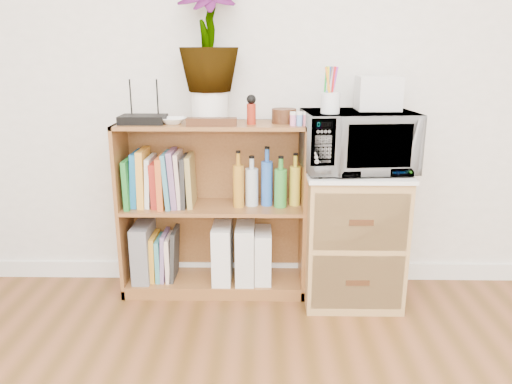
{
  "coord_description": "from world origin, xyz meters",
  "views": [
    {
      "loc": [
        -0.08,
        -0.49,
        1.32
      ],
      "look_at": [
        -0.11,
        1.95,
        0.62
      ],
      "focal_mm": 35.0,
      "sensor_mm": 36.0,
      "label": 1
    }
  ],
  "objects": [
    {
      "name": "skirting_board",
      "position": [
        0.0,
        2.24,
        0.05
      ],
      "size": [
        4.0,
        0.02,
        0.1
      ],
      "primitive_type": "cube",
      "color": "white",
      "rests_on": "ground"
    },
    {
      "name": "bookshelf",
      "position": [
        -0.35,
        2.1,
        0.47
      ],
      "size": [
        1.0,
        0.3,
        0.95
      ],
      "primitive_type": "cube",
      "color": "brown",
      "rests_on": "ground"
    },
    {
      "name": "wicker_unit",
      "position": [
        0.4,
        2.02,
        0.35
      ],
      "size": [
        0.5,
        0.45,
        0.7
      ],
      "primitive_type": "cube",
      "color": "#9E7542",
      "rests_on": "ground"
    },
    {
      "name": "microwave",
      "position": [
        0.4,
        2.02,
        0.87
      ],
      "size": [
        0.58,
        0.42,
        0.3
      ],
      "primitive_type": "imported",
      "rotation": [
        0.0,
        0.0,
        0.1
      ],
      "color": "white",
      "rests_on": "wicker_unit"
    },
    {
      "name": "pen_cup",
      "position": [
        0.24,
        1.94,
        1.07
      ],
      "size": [
        0.09,
        0.09,
        0.1
      ],
      "primitive_type": "cylinder",
      "color": "silver",
      "rests_on": "microwave"
    },
    {
      "name": "small_appliance",
      "position": [
        0.5,
        2.08,
        1.11
      ],
      "size": [
        0.21,
        0.18,
        0.17
      ],
      "primitive_type": "cube",
      "color": "silver",
      "rests_on": "microwave"
    },
    {
      "name": "router",
      "position": [
        -0.7,
        2.08,
        0.97
      ],
      "size": [
        0.23,
        0.16,
        0.04
      ],
      "primitive_type": "cube",
      "color": "black",
      "rests_on": "bookshelf"
    },
    {
      "name": "white_bowl",
      "position": [
        -0.54,
        2.07,
        0.97
      ],
      "size": [
        0.13,
        0.13,
        0.03
      ],
      "primitive_type": "imported",
      "color": "white",
      "rests_on": "bookshelf"
    },
    {
      "name": "plant_pot",
      "position": [
        -0.36,
        2.12,
        1.03
      ],
      "size": [
        0.19,
        0.19,
        0.16
      ],
      "primitive_type": "cylinder",
      "color": "white",
      "rests_on": "bookshelf"
    },
    {
      "name": "potted_plant",
      "position": [
        -0.36,
        2.12,
        1.38
      ],
      "size": [
        0.31,
        0.31,
        0.55
      ],
      "primitive_type": "imported",
      "color": "#3B6C2B",
      "rests_on": "plant_pot"
    },
    {
      "name": "trinket_box",
      "position": [
        -0.34,
        2.0,
        0.97
      ],
      "size": [
        0.25,
        0.06,
        0.04
      ],
      "primitive_type": "cube",
      "color": "#3A1C0F",
      "rests_on": "bookshelf"
    },
    {
      "name": "kokeshi_doll",
      "position": [
        -0.14,
        2.06,
        1.0
      ],
      "size": [
        0.05,
        0.05,
        0.1
      ],
      "primitive_type": "cylinder",
      "color": "maroon",
      "rests_on": "bookshelf"
    },
    {
      "name": "wooden_bowl",
      "position": [
        0.03,
        2.11,
        0.99
      ],
      "size": [
        0.13,
        0.13,
        0.07
      ],
      "primitive_type": "cylinder",
      "color": "#371A0F",
      "rests_on": "bookshelf"
    },
    {
      "name": "paint_jars",
      "position": [
        0.1,
        2.01,
        0.98
      ],
      "size": [
        0.11,
        0.04,
        0.06
      ],
      "primitive_type": "cube",
      "color": "#DA7988",
      "rests_on": "bookshelf"
    },
    {
      "name": "file_box",
      "position": [
        -0.75,
        2.1,
        0.23
      ],
      "size": [
        0.1,
        0.26,
        0.32
      ],
      "primitive_type": "cube",
      "color": "slate",
      "rests_on": "bookshelf"
    },
    {
      "name": "magazine_holder_left",
      "position": [
        -0.3,
        2.09,
        0.23
      ],
      "size": [
        0.1,
        0.26,
        0.32
      ],
      "primitive_type": "cube",
      "color": "silver",
      "rests_on": "bookshelf"
    },
    {
      "name": "magazine_holder_mid",
      "position": [
        -0.18,
        2.09,
        0.23
      ],
      "size": [
        0.1,
        0.26,
        0.32
      ],
      "primitive_type": "cube",
      "color": "silver",
      "rests_on": "bookshelf"
    },
    {
      "name": "magazine_holder_right",
      "position": [
        -0.08,
        2.09,
        0.21
      ],
      "size": [
        0.09,
        0.23,
        0.29
      ],
      "primitive_type": "cube",
      "color": "silver",
      "rests_on": "bookshelf"
    },
    {
      "name": "cookbooks",
      "position": [
        -0.63,
        2.1,
        0.64
      ],
      "size": [
        0.36,
        0.2,
        0.31
      ],
      "color": "#207A2A",
      "rests_on": "bookshelf"
    },
    {
      "name": "liquor_bottles",
      "position": [
        -0.02,
        2.1,
        0.64
      ],
      "size": [
        0.44,
        0.07,
        0.31
      ],
      "color": "#B67A22",
      "rests_on": "bookshelf"
    },
    {
      "name": "lower_books",
      "position": [
        -0.63,
        2.1,
        0.2
      ],
      "size": [
        0.15,
        0.19,
        0.29
      ],
      "color": "gold",
      "rests_on": "bookshelf"
    }
  ]
}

